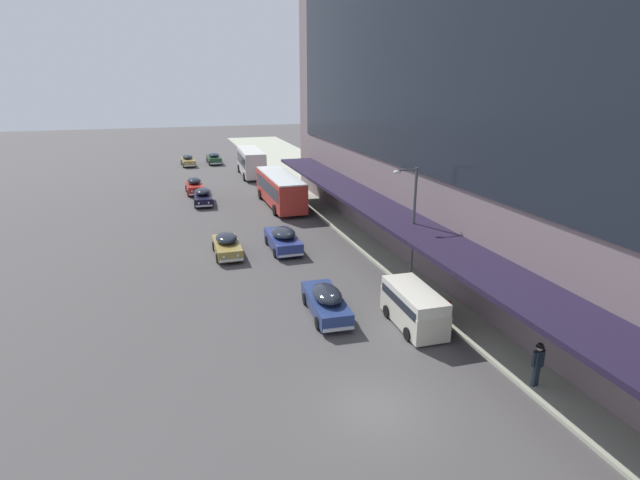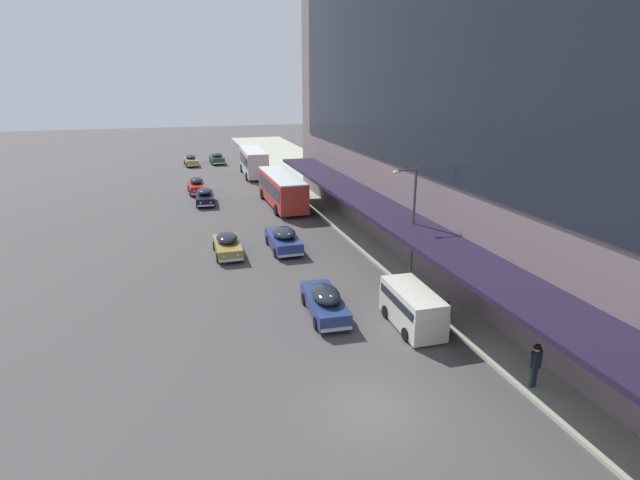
{
  "view_description": "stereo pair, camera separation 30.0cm",
  "coord_description": "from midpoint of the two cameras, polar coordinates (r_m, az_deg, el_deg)",
  "views": [
    {
      "loc": [
        -6.67,
        -14.41,
        11.71
      ],
      "look_at": [
        2.51,
        15.05,
        1.72
      ],
      "focal_mm": 28.0,
      "sensor_mm": 36.0,
      "label": 1
    },
    {
      "loc": [
        -6.38,
        -14.5,
        11.71
      ],
      "look_at": [
        2.51,
        15.05,
        1.72
      ],
      "focal_mm": 28.0,
      "sensor_mm": 36.0,
      "label": 2
    }
  ],
  "objects": [
    {
      "name": "sedan_oncoming_front",
      "position": [
        35.74,
        -3.96,
        0.13
      ],
      "size": [
        1.99,
        5.0,
        1.64
      ],
      "color": "navy",
      "rests_on": "ground"
    },
    {
      "name": "vw_van",
      "position": [
        25.18,
        10.73,
        -7.32
      ],
      "size": [
        2.01,
        4.6,
        1.96
      ],
      "color": "beige",
      "rests_on": "ground"
    },
    {
      "name": "pedestrian_at_kerb",
      "position": [
        21.66,
        23.75,
        -12.82
      ],
      "size": [
        0.61,
        0.33,
        1.86
      ],
      "color": "#202C3A",
      "rests_on": "sidewalk_kerb"
    },
    {
      "name": "sedan_trailing_near",
      "position": [
        50.23,
        -12.84,
        4.9
      ],
      "size": [
        1.96,
        4.66,
        1.54
      ],
      "color": "black",
      "rests_on": "ground"
    },
    {
      "name": "sedan_lead_mid",
      "position": [
        74.68,
        -11.59,
        9.17
      ],
      "size": [
        1.92,
        4.96,
        1.56
      ],
      "color": "#1F4027",
      "rests_on": "ground"
    },
    {
      "name": "sedan_oncoming_rear",
      "position": [
        73.74,
        -14.43,
        8.84
      ],
      "size": [
        1.91,
        5.03,
        1.5
      ],
      "color": "olive",
      "rests_on": "ground"
    },
    {
      "name": "sedan_second_near",
      "position": [
        35.22,
        -10.3,
        -0.51
      ],
      "size": [
        1.82,
        4.46,
        1.49
      ],
      "color": "olive",
      "rests_on": "ground"
    },
    {
      "name": "sedan_far_back",
      "position": [
        25.93,
        0.88,
        -7.0
      ],
      "size": [
        1.96,
        5.01,
        1.59
      ],
      "color": "navy",
      "rests_on": "ground"
    },
    {
      "name": "sidewalk_kerb",
      "position": [
        25.52,
        30.33,
        -11.87
      ],
      "size": [
        10.0,
        180.0,
        0.15
      ],
      "primitive_type": "cube",
      "color": "#AAAC95",
      "rests_on": "ground"
    },
    {
      "name": "street_lamp",
      "position": [
        28.96,
        10.62,
        2.49
      ],
      "size": [
        1.5,
        0.28,
        6.87
      ],
      "color": "#4C4C51",
      "rests_on": "sidewalk_kerb"
    },
    {
      "name": "transit_bus_kerbside_rear",
      "position": [
        48.01,
        -4.22,
        5.94
      ],
      "size": [
        2.87,
        10.49,
        3.06
      ],
      "color": "#B93027",
      "rests_on": "ground"
    },
    {
      "name": "sedan_lead_near",
      "position": [
        55.3,
        -13.76,
        6.07
      ],
      "size": [
        1.84,
        4.47,
        1.67
      ],
      "color": "#AC251F",
      "rests_on": "ground"
    },
    {
      "name": "transit_bus_kerbside_front",
      "position": [
        63.83,
        -7.46,
        8.96
      ],
      "size": [
        3.01,
        9.44,
        3.32
      ],
      "color": "beige",
      "rests_on": "ground"
    },
    {
      "name": "ground",
      "position": [
        19.72,
        6.4,
        -18.63
      ],
      "size": [
        240.0,
        240.0,
        0.0
      ],
      "primitive_type": "plane",
      "color": "#4A4747"
    },
    {
      "name": "fire_hydrant",
      "position": [
        26.76,
        14.74,
        -7.48
      ],
      "size": [
        0.2,
        0.4,
        0.7
      ],
      "color": "red",
      "rests_on": "sidewalk_kerb"
    }
  ]
}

